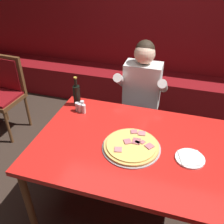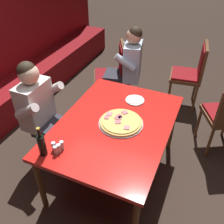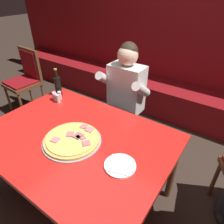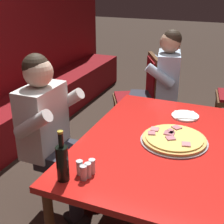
% 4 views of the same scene
% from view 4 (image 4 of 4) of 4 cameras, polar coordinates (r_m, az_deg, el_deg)
% --- Properties ---
extents(main_dining_table, '(1.48, 1.07, 0.75)m').
position_cam_4_polar(main_dining_table, '(2.12, 9.51, -6.95)').
color(main_dining_table, brown).
rests_on(main_dining_table, ground_plane).
extents(pizza, '(0.44, 0.44, 0.05)m').
position_cam_4_polar(pizza, '(2.09, 11.26, -4.91)').
color(pizza, '#9E9EA3').
rests_on(pizza, main_dining_table).
extents(plate_white_paper, '(0.21, 0.21, 0.02)m').
position_cam_4_polar(plate_white_paper, '(2.48, 13.23, -0.66)').
color(plate_white_paper, white).
rests_on(plate_white_paper, main_dining_table).
extents(beer_bottle, '(0.07, 0.07, 0.29)m').
position_cam_4_polar(beer_bottle, '(1.67, -9.06, -9.02)').
color(beer_bottle, black).
rests_on(beer_bottle, main_dining_table).
extents(shaker_red_pepper_flakes, '(0.04, 0.04, 0.09)m').
position_cam_4_polar(shaker_red_pepper_flakes, '(1.74, -5.93, -10.20)').
color(shaker_red_pepper_flakes, silver).
rests_on(shaker_red_pepper_flakes, main_dining_table).
extents(shaker_black_pepper, '(0.04, 0.04, 0.09)m').
position_cam_4_polar(shaker_black_pepper, '(1.70, -5.24, -11.11)').
color(shaker_black_pepper, silver).
rests_on(shaker_black_pepper, main_dining_table).
extents(shaker_parmesan, '(0.04, 0.04, 0.09)m').
position_cam_4_polar(shaker_parmesan, '(1.71, -4.42, -10.67)').
color(shaker_parmesan, silver).
rests_on(shaker_parmesan, main_dining_table).
extents(shaker_oregano, '(0.04, 0.04, 0.09)m').
position_cam_4_polar(shaker_oregano, '(1.74, -3.66, -10.00)').
color(shaker_oregano, silver).
rests_on(shaker_oregano, main_dining_table).
extents(diner_seated_blue_shirt, '(0.53, 0.53, 1.27)m').
position_cam_4_polar(diner_seated_blue_shirt, '(2.33, -10.66, -3.49)').
color(diner_seated_blue_shirt, black).
rests_on(diner_seated_blue_shirt, ground_plane).
extents(dining_chair_near_right, '(0.59, 0.59, 0.98)m').
position_cam_4_polar(dining_chair_near_right, '(3.45, 5.41, 3.49)').
color(dining_chair_near_right, brown).
rests_on(dining_chair_near_right, ground_plane).
extents(diner_standing_companion, '(0.58, 0.59, 1.27)m').
position_cam_4_polar(diner_standing_companion, '(3.34, 8.63, 5.12)').
color(diner_standing_companion, black).
rests_on(diner_standing_companion, ground_plane).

